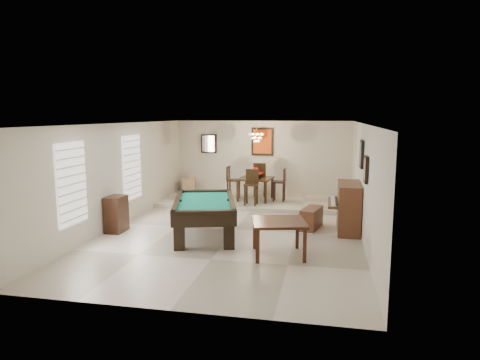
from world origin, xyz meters
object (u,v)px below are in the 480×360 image
(pool_table, at_px, (205,219))
(dining_table, at_px, (256,187))
(upright_piano, at_px, (343,207))
(chandelier, at_px, (257,134))
(flower_vase, at_px, (256,171))
(square_table, at_px, (279,238))
(dining_chair_east, at_px, (279,184))
(dining_chair_west, at_px, (234,183))
(dining_chair_south, at_px, (251,187))
(corner_bench, at_px, (189,185))
(piano_bench, at_px, (311,218))
(dining_chair_north, at_px, (260,179))
(apothecary_chest, at_px, (116,214))

(pool_table, distance_m, dining_table, 3.89)
(upright_piano, distance_m, chandelier, 4.11)
(dining_table, xyz_separation_m, flower_vase, (0.00, 0.00, 0.52))
(square_table, xyz_separation_m, dining_chair_east, (-0.54, 4.92, 0.28))
(flower_vase, bearing_deg, dining_chair_west, 176.35)
(dining_chair_south, xyz_separation_m, corner_bench, (-2.52, 1.70, -0.29))
(square_table, xyz_separation_m, flower_vase, (-1.28, 4.90, 0.70))
(piano_bench, bearing_deg, upright_piano, -5.35)
(piano_bench, distance_m, dining_table, 3.26)
(dining_chair_west, bearing_deg, square_table, -157.29)
(square_table, height_order, dining_chair_west, dining_chair_west)
(piano_bench, relative_size, dining_chair_north, 0.82)
(upright_piano, xyz_separation_m, corner_bench, (-5.14, 3.67, -0.22))
(upright_piano, relative_size, piano_bench, 1.53)
(dining_table, relative_size, chandelier, 1.68)
(chandelier, bearing_deg, corner_bench, 160.46)
(upright_piano, relative_size, corner_bench, 2.59)
(pool_table, bearing_deg, upright_piano, 3.95)
(piano_bench, distance_m, dining_chair_west, 3.76)
(dining_chair_south, distance_m, corner_bench, 3.06)
(pool_table, xyz_separation_m, square_table, (1.84, -1.05, -0.06))
(upright_piano, xyz_separation_m, dining_chair_east, (-1.86, 2.75, 0.05))
(flower_vase, distance_m, corner_bench, 2.79)
(piano_bench, xyz_separation_m, dining_chair_east, (-1.11, 2.68, 0.38))
(dining_table, relative_size, dining_chair_east, 0.97)
(flower_vase, bearing_deg, pool_table, -98.28)
(pool_table, xyz_separation_m, dining_chair_south, (0.55, 3.08, 0.24))
(dining_table, bearing_deg, upright_piano, -46.38)
(piano_bench, relative_size, flower_vase, 4.33)
(upright_piano, height_order, chandelier, chandelier)
(corner_bench, distance_m, chandelier, 3.27)
(upright_piano, bearing_deg, pool_table, -160.50)
(upright_piano, bearing_deg, dining_chair_north, 126.81)
(square_table, relative_size, upright_piano, 0.73)
(dining_chair_north, height_order, dining_chair_west, dining_chair_north)
(pool_table, height_order, dining_chair_north, dining_chair_north)
(upright_piano, distance_m, piano_bench, 0.82)
(square_table, relative_size, corner_bench, 1.90)
(square_table, xyz_separation_m, upright_piano, (1.32, 2.17, 0.23))
(square_table, bearing_deg, apothecary_chest, 166.36)
(upright_piano, bearing_deg, dining_chair_east, 124.03)
(dining_chair_west, relative_size, corner_bench, 1.93)
(dining_chair_west, xyz_separation_m, chandelier, (0.74, -0.02, 1.55))
(dining_chair_south, height_order, dining_chair_west, dining_chair_south)
(dining_chair_north, relative_size, chandelier, 1.88)
(square_table, distance_m, upright_piano, 2.55)
(square_table, xyz_separation_m, piano_bench, (0.57, 2.24, -0.10))
(corner_bench, bearing_deg, dining_chair_north, -4.76)
(dining_chair_north, xyz_separation_m, dining_chair_east, (0.73, -0.70, -0.04))
(dining_chair_north, bearing_deg, upright_piano, 120.50)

